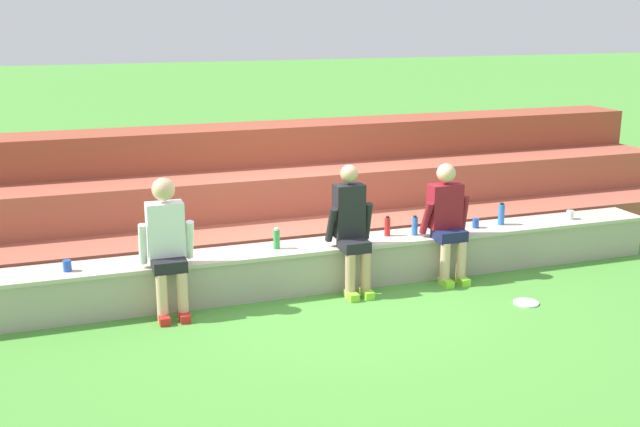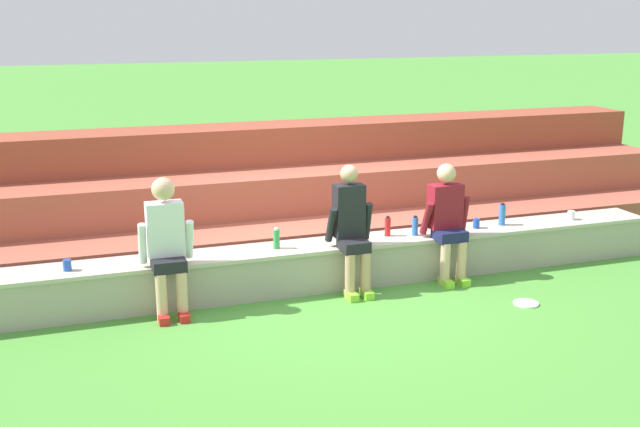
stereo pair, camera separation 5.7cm
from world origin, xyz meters
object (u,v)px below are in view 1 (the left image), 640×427
water_bottle_mid_left (415,226)px  person_center (447,219)px  water_bottle_near_left (277,239)px  plastic_cup_middle (67,266)px  water_bottle_center_gap (501,214)px  plastic_cup_left_end (570,215)px  water_bottle_mid_right (387,226)px  frisbee (526,303)px  person_left_of_center (352,227)px  person_far_left (167,242)px  plastic_cup_right_end (476,223)px

water_bottle_mid_left → person_center: bearing=-37.7°
water_bottle_near_left → plastic_cup_middle: bearing=-179.1°
plastic_cup_middle → water_bottle_center_gap: bearing=0.8°
water_bottle_mid_left → water_bottle_near_left: (-1.63, 0.02, 0.00)m
water_bottle_near_left → plastic_cup_left_end: size_ratio=2.14×
water_bottle_mid_right → frisbee: bearing=-51.2°
water_bottle_mid_left → plastic_cup_left_end: (2.11, -0.01, -0.05)m
water_bottle_mid_left → frisbee: 1.52m
water_bottle_mid_left → water_bottle_mid_right: water_bottle_mid_right is taller
person_left_of_center → frisbee: 1.99m
person_far_left → person_left_of_center: 1.96m
water_bottle_near_left → plastic_cup_left_end: (3.74, -0.03, -0.05)m
person_center → person_left_of_center: bearing=180.0°
person_far_left → plastic_cup_left_end: person_far_left is taller
person_far_left → water_bottle_mid_left: size_ratio=6.12×
plastic_cup_right_end → water_bottle_mid_right: bearing=177.9°
person_center → water_bottle_near_left: person_center is taller
person_far_left → person_left_of_center: (1.96, 0.01, -0.02)m
person_center → water_bottle_mid_left: size_ratio=5.85×
plastic_cup_middle → frisbee: size_ratio=0.42×
person_far_left → water_bottle_near_left: person_far_left is taller
plastic_cup_left_end → water_bottle_center_gap: bearing=176.2°
person_center → plastic_cup_right_end: 0.61m
person_center → water_bottle_near_left: (-1.92, 0.24, -0.12)m
person_center → plastic_cup_middle: bearing=177.0°
plastic_cup_left_end → frisbee: size_ratio=0.41×
person_center → plastic_cup_middle: (-4.07, 0.21, -0.17)m
plastic_cup_left_end → water_bottle_mid_right: bearing=178.0°
person_center → water_bottle_center_gap: bearing=17.6°
water_bottle_mid_left → water_bottle_mid_right: size_ratio=0.99×
person_center → water_bottle_center_gap: (0.88, 0.28, -0.10)m
person_far_left → water_bottle_mid_right: 2.55m
person_far_left → frisbee: (3.55, -0.97, -0.74)m
water_bottle_mid_right → water_bottle_mid_left: bearing=-14.0°
person_left_of_center → water_bottle_mid_left: bearing=14.6°
water_bottle_center_gap → person_center: bearing=-162.4°
plastic_cup_right_end → person_far_left: bearing=-175.8°
water_bottle_center_gap → water_bottle_mid_left: bearing=-177.3°
water_bottle_near_left → water_bottle_mid_right: bearing=2.4°
person_left_of_center → person_center: size_ratio=1.04×
person_center → water_bottle_near_left: bearing=172.7°
water_bottle_mid_right → water_bottle_center_gap: water_bottle_center_gap is taller
person_left_of_center → plastic_cup_right_end: person_left_of_center is taller
water_bottle_mid_right → plastic_cup_middle: 3.47m
person_center → plastic_cup_middle: 4.08m
person_far_left → frisbee: 3.75m
water_bottle_mid_right → plastic_cup_left_end: 2.42m
person_far_left → plastic_cup_left_end: size_ratio=12.87×
water_bottle_near_left → person_center: bearing=-7.3°
water_bottle_mid_right → person_left_of_center: bearing=-151.8°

